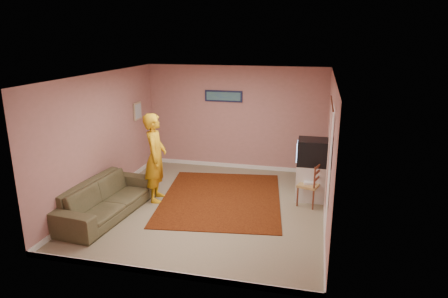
% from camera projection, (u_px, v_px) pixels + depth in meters
% --- Properties ---
extents(ground, '(5.00, 5.00, 0.00)m').
position_uv_depth(ground, '(210.00, 206.00, 8.02)').
color(ground, gray).
rests_on(ground, ground).
extents(wall_back, '(4.50, 0.02, 2.60)m').
position_uv_depth(wall_back, '(235.00, 118.00, 10.00)').
color(wall_back, tan).
rests_on(wall_back, ground).
extents(wall_front, '(4.50, 0.02, 2.60)m').
position_uv_depth(wall_front, '(159.00, 192.00, 5.32)').
color(wall_front, tan).
rests_on(wall_front, ground).
extents(wall_left, '(0.02, 5.00, 2.60)m').
position_uv_depth(wall_left, '(103.00, 137.00, 8.16)').
color(wall_left, tan).
rests_on(wall_left, ground).
extents(wall_right, '(0.02, 5.00, 2.60)m').
position_uv_depth(wall_right, '(330.00, 151.00, 7.16)').
color(wall_right, tan).
rests_on(wall_right, ground).
extents(ceiling, '(4.50, 5.00, 0.02)m').
position_uv_depth(ceiling, '(208.00, 75.00, 7.30)').
color(ceiling, white).
rests_on(ceiling, wall_back).
extents(baseboard_back, '(4.50, 0.02, 0.10)m').
position_uv_depth(baseboard_back, '(235.00, 166.00, 10.33)').
color(baseboard_back, white).
rests_on(baseboard_back, ground).
extents(baseboard_front, '(4.50, 0.02, 0.10)m').
position_uv_depth(baseboard_front, '(163.00, 273.00, 5.67)').
color(baseboard_front, white).
rests_on(baseboard_front, ground).
extents(baseboard_left, '(0.02, 5.00, 0.10)m').
position_uv_depth(baseboard_left, '(108.00, 194.00, 8.50)').
color(baseboard_left, white).
rests_on(baseboard_left, ground).
extents(baseboard_right, '(0.02, 5.00, 0.10)m').
position_uv_depth(baseboard_right, '(324.00, 215.00, 7.50)').
color(baseboard_right, white).
rests_on(baseboard_right, ground).
extents(window, '(0.01, 1.10, 1.50)m').
position_uv_depth(window, '(331.00, 158.00, 6.27)').
color(window, black).
rests_on(window, wall_right).
extents(curtain_sheer, '(0.01, 0.75, 2.10)m').
position_uv_depth(curtain_sheer, '(329.00, 173.00, 6.19)').
color(curtain_sheer, white).
rests_on(curtain_sheer, wall_right).
extents(curtain_floral, '(0.01, 0.35, 2.10)m').
position_uv_depth(curtain_floral, '(328.00, 160.00, 6.85)').
color(curtain_floral, white).
rests_on(curtain_floral, wall_right).
extents(curtain_rod, '(0.02, 1.40, 0.02)m').
position_uv_depth(curtain_rod, '(332.00, 103.00, 6.04)').
color(curtain_rod, brown).
rests_on(curtain_rod, wall_right).
extents(picture_back, '(0.95, 0.04, 0.28)m').
position_uv_depth(picture_back, '(224.00, 96.00, 9.88)').
color(picture_back, '#161B3D').
rests_on(picture_back, wall_back).
extents(picture_left, '(0.04, 0.38, 0.42)m').
position_uv_depth(picture_left, '(138.00, 111.00, 9.58)').
color(picture_left, tan).
rests_on(picture_left, wall_left).
extents(area_rug, '(2.81, 3.33, 0.02)m').
position_uv_depth(area_rug, '(221.00, 198.00, 8.39)').
color(area_rug, black).
rests_on(area_rug, ground).
extents(tv_cabinet, '(0.60, 0.54, 0.76)m').
position_uv_depth(tv_cabinet, '(311.00, 182.00, 8.28)').
color(tv_cabinet, silver).
rests_on(tv_cabinet, ground).
extents(crt_tv, '(0.62, 0.55, 0.52)m').
position_uv_depth(crt_tv, '(312.00, 152.00, 8.10)').
color(crt_tv, black).
rests_on(crt_tv, tv_cabinet).
extents(chair_a, '(0.44, 0.42, 0.52)m').
position_uv_depth(chair_a, '(311.00, 158.00, 9.20)').
color(chair_a, tan).
rests_on(chair_a, ground).
extents(dvd_player, '(0.33, 0.25, 0.05)m').
position_uv_depth(dvd_player, '(311.00, 160.00, 9.22)').
color(dvd_player, '#A5A5A9').
rests_on(dvd_player, chair_a).
extents(blue_throw, '(0.39, 0.05, 0.41)m').
position_uv_depth(blue_throw, '(312.00, 148.00, 9.33)').
color(blue_throw, '#89BAE0').
rests_on(blue_throw, chair_a).
extents(chair_b, '(0.48, 0.49, 0.48)m').
position_uv_depth(chair_b, '(309.00, 180.00, 7.93)').
color(chair_b, tan).
rests_on(chair_b, ground).
extents(game_console, '(0.21, 0.17, 0.04)m').
position_uv_depth(game_console, '(309.00, 183.00, 7.95)').
color(game_console, silver).
rests_on(game_console, chair_b).
extents(sofa, '(1.10, 2.35, 0.66)m').
position_uv_depth(sofa, '(106.00, 199.00, 7.54)').
color(sofa, brown).
rests_on(sofa, ground).
extents(person, '(0.57, 0.74, 1.83)m').
position_uv_depth(person, '(156.00, 158.00, 8.10)').
color(person, gold).
rests_on(person, ground).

